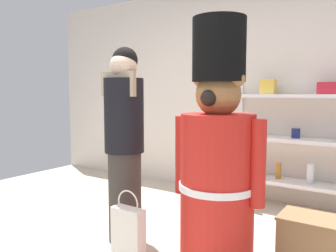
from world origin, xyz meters
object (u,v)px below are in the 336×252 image
teddy_bear_guard (217,160)px  shopping_bag (128,232)px  display_crate (312,242)px  merchandise_shelf (296,136)px  person_shopper (124,141)px

teddy_bear_guard → shopping_bag: bearing=-146.6°
shopping_bag → display_crate: shopping_bag is taller
merchandise_shelf → teddy_bear_guard: teddy_bear_guard is taller
teddy_bear_guard → shopping_bag: (-0.55, -0.37, -0.56)m
merchandise_shelf → display_crate: bearing=-70.3°
merchandise_shelf → person_shopper: bearing=-120.6°
merchandise_shelf → display_crate: 1.45m
teddy_bear_guard → person_shopper: bearing=-171.2°
merchandise_shelf → person_shopper: 1.92m
person_shopper → display_crate: 1.62m
display_crate → person_shopper: bearing=-164.0°
teddy_bear_guard → display_crate: bearing=24.5°
person_shopper → shopping_bag: bearing=-44.9°
person_shopper → shopping_bag: (0.24, -0.24, -0.65)m
merchandise_shelf → display_crate: (0.44, -1.24, -0.61)m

